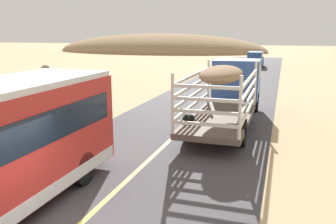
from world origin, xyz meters
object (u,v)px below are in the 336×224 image
car_far (255,58)px  boulder_near_shoulder (45,68)px  livestock_truck (231,85)px  boulder_far_horizon (18,84)px

car_far → boulder_near_shoulder: (-22.66, -12.50, -0.73)m
livestock_truck → car_far: bearing=92.0°
boulder_near_shoulder → boulder_far_horizon: 15.80m
boulder_near_shoulder → boulder_far_horizon: boulder_far_horizon is taller
livestock_truck → boulder_near_shoulder: (-23.70, 16.75, -1.44)m
livestock_truck → boulder_far_horizon: size_ratio=5.06×
boulder_far_horizon → livestock_truck: bearing=-10.7°
livestock_truck → car_far: 29.27m
livestock_truck → boulder_far_horizon: livestock_truck is taller
car_far → boulder_far_horizon: bearing=-119.5°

